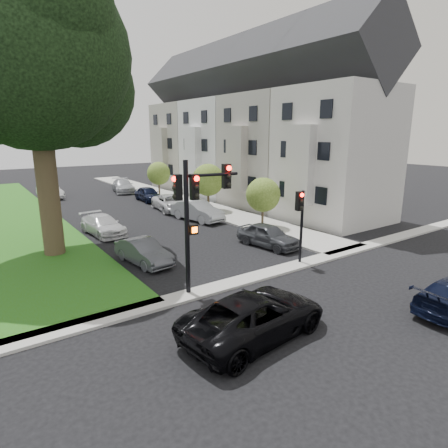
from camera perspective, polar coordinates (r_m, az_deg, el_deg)
ground at (r=16.81m, az=9.96°, el=-10.00°), size 140.00×140.00×0.00m
grass_strip at (r=35.46m, az=-30.99°, el=0.97°), size 8.00×44.00×0.12m
sidewalk_right at (r=39.62m, az=-7.78°, el=3.98°), size 3.50×44.00×0.12m
sidewalk_cross at (r=18.14m, az=5.49°, el=-7.83°), size 60.00×1.00×0.12m
house_a at (r=30.05m, az=16.89°, el=13.62°), size 7.70×7.55×15.97m
house_b at (r=35.23m, az=7.04°, el=14.03°), size 7.70×7.55×15.97m
house_c at (r=41.13m, az=-0.15°, el=14.08°), size 7.70×7.55×15.97m
house_d at (r=47.48m, az=-5.48°, el=13.98°), size 7.70×7.55×15.97m
eucalyptus at (r=22.50m, az=-27.30°, el=22.04°), size 10.86×9.85×15.38m
small_tree_a at (r=26.61m, az=5.97°, el=4.44°), size 2.44×2.44×3.66m
small_tree_b at (r=32.30m, az=-2.44°, el=6.72°), size 2.76×2.76×4.14m
small_tree_c at (r=40.90m, az=-9.93°, el=7.60°), size 2.47×2.47×3.70m
traffic_signal_main at (r=15.36m, az=-4.36°, el=3.22°), size 2.78×0.73×5.68m
traffic_signal_secondary at (r=19.35m, az=11.56°, el=1.54°), size 0.51×0.41×3.89m
car_cross_near at (r=12.94m, az=4.74°, el=-13.72°), size 5.68×3.09×1.51m
car_parked_0 at (r=22.66m, az=6.72°, el=-1.72°), size 2.21×4.29×1.40m
car_parked_1 at (r=29.26m, az=-4.10°, el=2.04°), size 2.52×4.98×1.57m
car_parked_2 at (r=33.32m, az=-8.14°, el=3.21°), size 2.94×5.21×1.38m
car_parked_3 at (r=38.34m, az=-11.46°, el=4.50°), size 1.84×4.27×1.44m
car_parked_4 at (r=44.81m, az=-15.13°, el=5.64°), size 3.08×5.45×1.49m
car_parked_5 at (r=20.06m, az=-12.17°, el=-4.16°), size 1.89×4.08×1.29m
car_parked_6 at (r=26.46m, az=-17.96°, el=-0.16°), size 2.27×4.66×1.31m
car_parked_9 at (r=43.20m, az=-24.96°, el=4.51°), size 2.11×4.54×1.44m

